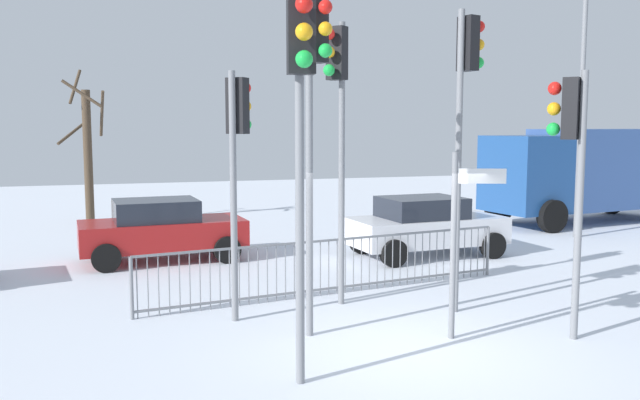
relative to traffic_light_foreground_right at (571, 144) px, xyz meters
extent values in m
plane|color=silver|center=(-2.48, 0.17, -2.93)|extent=(60.00, 60.00, 0.00)
cylinder|color=slate|center=(0.10, -0.11, -0.93)|extent=(0.11, 0.11, 4.00)
cube|color=black|center=(-0.01, 0.01, 0.52)|extent=(0.39, 0.38, 0.90)
sphere|color=red|center=(-0.17, 0.20, 0.82)|extent=(0.20, 0.20, 0.20)
sphere|color=orange|center=(-0.17, 0.20, 0.52)|extent=(0.20, 0.20, 0.20)
sphere|color=green|center=(-0.17, 0.20, 0.22)|extent=(0.20, 0.20, 0.20)
cylinder|color=slate|center=(-2.60, 2.80, -0.44)|extent=(0.11, 0.11, 4.98)
cube|color=black|center=(-2.73, 2.70, 1.50)|extent=(0.37, 0.39, 0.90)
sphere|color=red|center=(-2.92, 2.54, 1.80)|extent=(0.20, 0.20, 0.20)
sphere|color=orange|center=(-2.92, 2.54, 1.50)|extent=(0.20, 0.20, 0.20)
sphere|color=green|center=(-2.92, 2.54, 1.20)|extent=(0.20, 0.20, 0.20)
cylinder|color=slate|center=(-4.61, 2.34, -0.90)|extent=(0.11, 0.11, 4.07)
cube|color=black|center=(-4.50, 2.47, 0.59)|extent=(0.39, 0.38, 0.90)
sphere|color=red|center=(-4.34, 2.66, 0.89)|extent=(0.20, 0.20, 0.20)
sphere|color=orange|center=(-4.34, 2.66, 0.59)|extent=(0.20, 0.20, 0.20)
sphere|color=green|center=(-4.34, 2.66, 0.29)|extent=(0.20, 0.20, 0.20)
cylinder|color=slate|center=(-0.89, 1.74, -0.37)|extent=(0.11, 0.11, 5.11)
cube|color=black|center=(-0.73, 1.78, 1.63)|extent=(0.30, 0.37, 0.90)
sphere|color=red|center=(-0.49, 1.85, 1.93)|extent=(0.20, 0.20, 0.20)
sphere|color=orange|center=(-0.49, 1.85, 1.63)|extent=(0.20, 0.20, 0.20)
sphere|color=green|center=(-0.49, 1.85, 1.33)|extent=(0.20, 0.20, 0.20)
cylinder|color=slate|center=(-3.66, 1.24, -0.38)|extent=(0.11, 0.11, 5.10)
cube|color=black|center=(-3.61, 1.08, 1.62)|extent=(0.37, 0.30, 0.90)
sphere|color=red|center=(-3.54, 0.84, 1.92)|extent=(0.20, 0.20, 0.20)
sphere|color=orange|center=(-3.54, 0.84, 1.62)|extent=(0.20, 0.20, 0.20)
sphere|color=green|center=(-3.54, 0.84, 1.32)|extent=(0.20, 0.20, 0.20)
cylinder|color=slate|center=(-4.30, -0.54, -0.54)|extent=(0.11, 0.11, 4.79)
cube|color=black|center=(-4.33, -0.70, 1.31)|extent=(0.35, 0.26, 0.90)
sphere|color=red|center=(-4.36, -0.95, 1.61)|extent=(0.20, 0.20, 0.20)
sphere|color=orange|center=(-4.36, -0.95, 1.31)|extent=(0.20, 0.20, 0.20)
sphere|color=green|center=(-4.36, -0.95, 1.01)|extent=(0.20, 0.20, 0.20)
cylinder|color=slate|center=(-1.65, 0.46, -1.52)|extent=(0.09, 0.09, 2.81)
cube|color=white|center=(-1.29, 0.32, -0.47)|extent=(0.66, 0.28, 0.22)
cube|color=slate|center=(-2.53, 3.49, -1.88)|extent=(7.41, 1.18, 0.04)
cube|color=slate|center=(-2.53, 3.49, -2.81)|extent=(7.41, 1.18, 0.04)
cylinder|color=slate|center=(-6.14, 2.93, -2.40)|extent=(0.02, 0.02, 1.05)
cylinder|color=slate|center=(-5.97, 2.96, -2.40)|extent=(0.02, 0.02, 1.05)
cylinder|color=slate|center=(-5.79, 2.99, -2.40)|extent=(0.02, 0.02, 1.05)
cylinder|color=slate|center=(-5.61, 3.01, -2.40)|extent=(0.02, 0.02, 1.05)
cylinder|color=slate|center=(-5.44, 3.04, -2.40)|extent=(0.02, 0.02, 1.05)
cylinder|color=slate|center=(-5.26, 3.07, -2.40)|extent=(0.02, 0.02, 1.05)
cylinder|color=slate|center=(-5.08, 3.09, -2.40)|extent=(0.02, 0.02, 1.05)
cylinder|color=slate|center=(-4.91, 3.12, -2.40)|extent=(0.02, 0.02, 1.05)
cylinder|color=slate|center=(-4.73, 3.15, -2.40)|extent=(0.02, 0.02, 1.05)
cylinder|color=slate|center=(-4.56, 3.18, -2.40)|extent=(0.02, 0.02, 1.05)
cylinder|color=slate|center=(-4.38, 3.20, -2.40)|extent=(0.02, 0.02, 1.05)
cylinder|color=slate|center=(-4.20, 3.23, -2.40)|extent=(0.02, 0.02, 1.05)
cylinder|color=slate|center=(-4.03, 3.26, -2.40)|extent=(0.02, 0.02, 1.05)
cylinder|color=slate|center=(-3.85, 3.28, -2.40)|extent=(0.02, 0.02, 1.05)
cylinder|color=slate|center=(-3.67, 3.31, -2.40)|extent=(0.02, 0.02, 1.05)
cylinder|color=slate|center=(-3.50, 3.34, -2.40)|extent=(0.02, 0.02, 1.05)
cylinder|color=slate|center=(-3.32, 3.36, -2.40)|extent=(0.02, 0.02, 1.05)
cylinder|color=slate|center=(-3.14, 3.39, -2.40)|extent=(0.02, 0.02, 1.05)
cylinder|color=slate|center=(-2.97, 3.42, -2.40)|extent=(0.02, 0.02, 1.05)
cylinder|color=slate|center=(-2.79, 3.45, -2.40)|extent=(0.02, 0.02, 1.05)
cylinder|color=slate|center=(-2.62, 3.47, -2.40)|extent=(0.02, 0.02, 1.05)
cylinder|color=slate|center=(-2.44, 3.50, -2.40)|extent=(0.02, 0.02, 1.05)
cylinder|color=slate|center=(-2.26, 3.53, -2.40)|extent=(0.02, 0.02, 1.05)
cylinder|color=slate|center=(-2.09, 3.55, -2.40)|extent=(0.02, 0.02, 1.05)
cylinder|color=slate|center=(-1.91, 3.58, -2.40)|extent=(0.02, 0.02, 1.05)
cylinder|color=slate|center=(-1.73, 3.61, -2.40)|extent=(0.02, 0.02, 1.05)
cylinder|color=slate|center=(-1.56, 3.64, -2.40)|extent=(0.02, 0.02, 1.05)
cylinder|color=slate|center=(-1.38, 3.66, -2.40)|extent=(0.02, 0.02, 1.05)
cylinder|color=slate|center=(-1.21, 3.69, -2.40)|extent=(0.02, 0.02, 1.05)
cylinder|color=slate|center=(-1.03, 3.72, -2.40)|extent=(0.02, 0.02, 1.05)
cylinder|color=slate|center=(-0.85, 3.74, -2.40)|extent=(0.02, 0.02, 1.05)
cylinder|color=slate|center=(-0.68, 3.77, -2.40)|extent=(0.02, 0.02, 1.05)
cylinder|color=slate|center=(-0.50, 3.80, -2.40)|extent=(0.02, 0.02, 1.05)
cylinder|color=slate|center=(-0.32, 3.83, -2.40)|extent=(0.02, 0.02, 1.05)
cylinder|color=slate|center=(-0.15, 3.85, -2.40)|extent=(0.02, 0.02, 1.05)
cylinder|color=slate|center=(0.03, 3.88, -2.40)|extent=(0.02, 0.02, 1.05)
cylinder|color=slate|center=(0.20, 3.91, -2.40)|extent=(0.02, 0.02, 1.05)
cylinder|color=slate|center=(0.38, 3.93, -2.40)|extent=(0.02, 0.02, 1.05)
cylinder|color=slate|center=(0.56, 3.96, -2.40)|extent=(0.02, 0.02, 1.05)
cylinder|color=slate|center=(0.73, 3.99, -2.40)|extent=(0.02, 0.02, 1.05)
cylinder|color=slate|center=(0.91, 4.01, -2.40)|extent=(0.02, 0.02, 1.05)
cylinder|color=slate|center=(1.09, 4.04, -2.40)|extent=(0.02, 0.02, 1.05)
cylinder|color=slate|center=(-6.23, 2.92, -2.40)|extent=(0.06, 0.06, 1.05)
cylinder|color=slate|center=(1.17, 4.06, -2.40)|extent=(0.06, 0.06, 1.05)
cube|color=silver|center=(0.86, 6.33, -2.28)|extent=(3.91, 1.97, 0.65)
cube|color=#1E232D|center=(0.71, 6.32, -1.73)|extent=(2.00, 1.63, 0.55)
cylinder|color=black|center=(2.14, 7.28, -2.61)|extent=(0.65, 0.27, 0.64)
cylinder|color=black|center=(2.26, 5.59, -2.61)|extent=(0.65, 0.27, 0.64)
cylinder|color=black|center=(-0.55, 7.08, -2.61)|extent=(0.65, 0.27, 0.64)
cylinder|color=black|center=(-0.43, 5.39, -2.61)|extent=(0.65, 0.27, 0.64)
cube|color=maroon|center=(-5.38, 7.72, -2.28)|extent=(3.91, 1.96, 0.65)
cube|color=#1E232D|center=(-5.53, 7.71, -1.73)|extent=(2.00, 1.63, 0.55)
cylinder|color=black|center=(-4.09, 8.66, -2.61)|extent=(0.65, 0.26, 0.64)
cylinder|color=black|center=(-3.97, 6.96, -2.61)|extent=(0.65, 0.26, 0.64)
cylinder|color=black|center=(-6.78, 8.47, -2.61)|extent=(0.65, 0.26, 0.64)
cylinder|color=black|center=(-6.67, 6.78, -2.61)|extent=(0.65, 0.26, 0.64)
cube|color=#33518C|center=(9.47, 10.14, -1.13)|extent=(5.28, 3.05, 2.60)
cube|color=navy|center=(5.96, 9.66, -1.23)|extent=(2.29, 2.55, 2.40)
cylinder|color=black|center=(6.12, 8.48, -2.43)|extent=(1.03, 0.43, 1.00)
cylinder|color=black|center=(5.79, 10.85, -2.43)|extent=(1.03, 0.43, 1.00)
cylinder|color=black|center=(11.00, 11.56, -2.43)|extent=(1.03, 0.43, 1.00)
cylinder|color=slate|center=(6.24, 7.56, 1.07)|extent=(0.14, 0.14, 8.00)
cylinder|color=#473828|center=(-7.23, 14.53, -0.75)|extent=(0.28, 0.28, 4.36)
cylinder|color=#473828|center=(-7.55, 14.69, 1.53)|extent=(0.43, 0.75, 1.14)
cylinder|color=#473828|center=(-6.75, 14.59, 0.67)|extent=(0.22, 1.05, 1.47)
cylinder|color=#473828|center=(-7.71, 14.94, 0.05)|extent=(0.92, 1.06, 0.78)
cylinder|color=#473828|center=(-7.32, 13.97, 1.28)|extent=(1.21, 0.29, 0.87)
camera|label=1|loc=(-6.44, -8.17, 0.25)|focal=37.00mm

